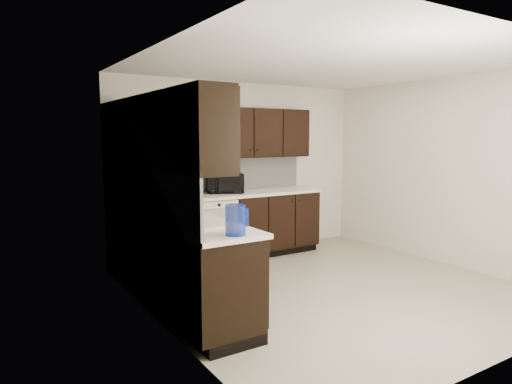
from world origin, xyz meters
TOP-DOWN VIEW (x-y plane):
  - floor at (0.00, 0.00)m, footprint 4.00×4.00m
  - ceiling at (0.00, 0.00)m, footprint 4.00×4.00m
  - wall_back at (0.00, 2.00)m, footprint 4.00×0.02m
  - wall_left at (-2.00, 0.00)m, footprint 0.02×4.00m
  - wall_right at (2.00, 0.00)m, footprint 0.02×4.00m
  - lower_cabinets at (-1.01, 1.11)m, footprint 3.00×2.80m
  - countertop at (-1.01, 1.11)m, footprint 3.03×2.83m
  - backsplash at (-1.22, 1.32)m, footprint 3.00×2.80m
  - upper_cabinets at (-1.10, 1.20)m, footprint 3.00×2.80m
  - dishwasher at (-0.70, 1.41)m, footprint 0.58×0.04m
  - sink at (-1.68, -0.01)m, footprint 0.54×0.82m
  - microwave at (-0.42, 1.76)m, footprint 0.59×0.50m
  - soap_bottle_a at (-1.50, 0.46)m, footprint 0.09×0.09m
  - soap_bottle_b at (-1.87, 0.80)m, footprint 0.11×0.11m
  - toaster_oven at (-1.50, 1.71)m, footprint 0.45×0.38m
  - storage_bin at (-1.63, 0.81)m, footprint 0.52×0.39m
  - blue_pitcher at (-1.65, -0.70)m, footprint 0.21×0.21m
  - teal_tumbler at (-1.48, 1.24)m, footprint 0.10×0.10m
  - paper_towel_roll at (-1.62, 0.98)m, footprint 0.15×0.15m

SIDE VIEW (x-z plane):
  - floor at x=0.00m, z-range 0.00..0.00m
  - lower_cabinets at x=-1.01m, z-range -0.04..0.86m
  - dishwasher at x=-0.70m, z-range 0.16..0.94m
  - sink at x=-1.68m, z-range 0.67..1.09m
  - countertop at x=-1.01m, z-range 0.90..0.94m
  - soap_bottle_a at x=-1.50m, z-range 0.94..1.11m
  - storage_bin at x=-1.63m, z-range 0.94..1.14m
  - teal_tumbler at x=-1.48m, z-range 0.94..1.16m
  - toaster_oven at x=-1.50m, z-range 0.94..1.18m
  - soap_bottle_b at x=-1.87m, z-range 0.94..1.18m
  - blue_pitcher at x=-1.65m, z-range 0.94..1.19m
  - microwave at x=-0.42m, z-range 0.94..1.22m
  - paper_towel_roll at x=-1.62m, z-range 0.94..1.23m
  - backsplash at x=-1.22m, z-range 0.94..1.42m
  - wall_back at x=0.00m, z-range 0.00..2.50m
  - wall_left at x=-2.00m, z-range 0.00..2.50m
  - wall_right at x=2.00m, z-range 0.00..2.50m
  - upper_cabinets at x=-1.10m, z-range 1.42..2.12m
  - ceiling at x=0.00m, z-range 2.50..2.50m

